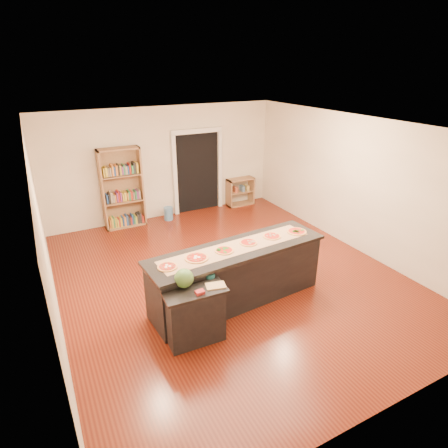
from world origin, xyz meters
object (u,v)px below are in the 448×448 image
kitchen_island (237,274)px  bookshelf (122,189)px  waste_bin (168,213)px  low_shelf (240,192)px  watermelon (184,278)px  side_counter (193,312)px

kitchen_island → bookshelf: bookshelf is taller
kitchen_island → bookshelf: size_ratio=1.57×
bookshelf → waste_bin: bearing=-5.9°
low_shelf → waste_bin: (-2.20, -0.12, -0.22)m
low_shelf → watermelon: 5.74m
bookshelf → watermelon: bookshelf is taller
side_counter → low_shelf: 5.68m
side_counter → waste_bin: side_counter is taller
side_counter → watermelon: 0.58m
kitchen_island → watermelon: 1.31m
bookshelf → watermelon: size_ratio=7.20×
side_counter → watermelon: bearing=160.0°
low_shelf → waste_bin: 2.21m
side_counter → watermelon: (-0.10, 0.04, 0.57)m
kitchen_island → bookshelf: 4.17m
waste_bin → watermelon: 4.66m
watermelon → side_counter: bearing=-22.4°
watermelon → low_shelf: bearing=52.4°
kitchen_island → side_counter: kitchen_island is taller
low_shelf → watermelon: watermelon is taller
side_counter → watermelon: watermelon is taller
low_shelf → watermelon: size_ratio=2.86×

